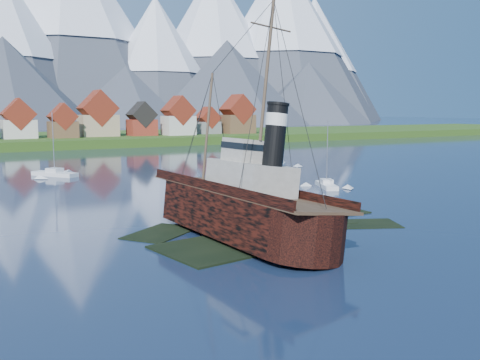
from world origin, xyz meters
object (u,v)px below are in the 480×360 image
tugboat_wreck (229,204)px  sailboat_d (279,165)px  sailboat_c (55,175)px  sailboat_f (327,186)px

tugboat_wreck → sailboat_d: 67.03m
tugboat_wreck → sailboat_c: (-5.74, 59.87, -2.80)m
sailboat_d → tugboat_wreck: bearing=-89.7°
sailboat_c → sailboat_d: bearing=-42.6°
sailboat_d → sailboat_c: bearing=-150.1°
sailboat_c → sailboat_d: 48.36m
tugboat_wreck → sailboat_c: size_ratio=2.40×
sailboat_c → sailboat_f: bearing=-80.7°
tugboat_wreck → sailboat_d: tugboat_wreck is taller
sailboat_f → tugboat_wreck: bearing=-119.7°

